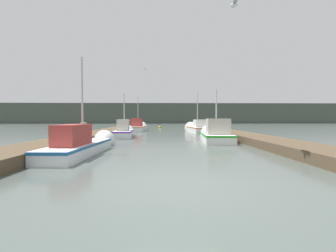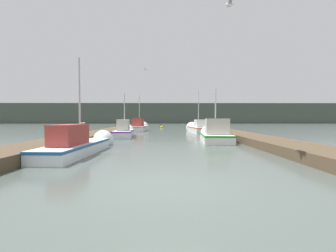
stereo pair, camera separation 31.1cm
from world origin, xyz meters
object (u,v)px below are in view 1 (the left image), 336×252
at_px(seagull_lead, 234,5).
at_px(seagull_1, 146,69).
at_px(fishing_boat_0, 85,144).
at_px(mooring_piling_2, 130,125).
at_px(fishing_boat_1, 215,135).
at_px(channel_buoy, 160,127).
at_px(fishing_boat_3, 196,128).
at_px(fishing_boat_2, 125,131).
at_px(mooring_piling_0, 84,135).
at_px(fishing_boat_4, 138,127).
at_px(mooring_piling_1, 82,136).

xyz_separation_m(seagull_lead, seagull_1, (-3.98, 11.46, 0.17)).
relative_size(fishing_boat_0, mooring_piling_2, 4.87).
bearing_deg(fishing_boat_1, mooring_piling_2, 120.49).
height_order(channel_buoy, seagull_1, seagull_1).
bearing_deg(seagull_lead, fishing_boat_1, -0.78).
height_order(fishing_boat_3, seagull_lead, seagull_lead).
bearing_deg(channel_buoy, fishing_boat_0, -96.97).
distance_m(fishing_boat_0, fishing_boat_2, 9.28).
relative_size(fishing_boat_1, mooring_piling_0, 3.54).
distance_m(fishing_boat_2, mooring_piling_0, 7.18).
relative_size(fishing_boat_1, seagull_1, 8.40).
xyz_separation_m(fishing_boat_1, seagull_1, (-5.03, 4.35, 5.31)).
xyz_separation_m(fishing_boat_1, fishing_boat_3, (0.22, 9.97, -0.02)).
xyz_separation_m(fishing_boat_0, fishing_boat_3, (7.33, 14.98, 0.02)).
bearing_deg(mooring_piling_0, fishing_boat_1, 19.72).
distance_m(fishing_boat_4, seagull_lead, 21.64).
xyz_separation_m(mooring_piling_0, seagull_lead, (6.86, -4.27, 4.92)).
xyz_separation_m(mooring_piling_0, mooring_piling_2, (-0.23, 19.57, -0.04)).
height_order(fishing_boat_3, seagull_1, seagull_1).
height_order(fishing_boat_4, mooring_piling_1, fishing_boat_4).
xyz_separation_m(mooring_piling_2, seagull_1, (3.10, -12.38, 5.13)).
bearing_deg(mooring_piling_2, mooring_piling_1, -89.89).
bearing_deg(mooring_piling_2, fishing_boat_4, -66.89).
xyz_separation_m(fishing_boat_3, channel_buoy, (-4.19, 10.66, -0.29)).
xyz_separation_m(fishing_boat_2, mooring_piling_2, (-1.27, 12.48, 0.19)).
bearing_deg(mooring_piling_2, fishing_boat_2, -84.19).
height_order(mooring_piling_1, seagull_1, seagull_1).
relative_size(fishing_boat_0, fishing_boat_3, 1.00).
relative_size(fishing_boat_0, fishing_boat_4, 0.99).
relative_size(fishing_boat_1, fishing_boat_3, 0.77).
height_order(mooring_piling_0, seagull_lead, seagull_lead).
bearing_deg(mooring_piling_1, fishing_boat_1, 17.21).
bearing_deg(fishing_boat_4, seagull_lead, -72.72).
height_order(fishing_boat_1, fishing_boat_4, fishing_boat_4).
bearing_deg(mooring_piling_0, mooring_piling_2, 90.66).
distance_m(fishing_boat_0, mooring_piling_1, 2.70).
distance_m(fishing_boat_0, channel_buoy, 25.84).
xyz_separation_m(fishing_boat_0, seagull_1, (2.07, 9.37, 5.36)).
height_order(mooring_piling_0, mooring_piling_2, mooring_piling_0).
bearing_deg(mooring_piling_1, fishing_boat_2, 79.69).
bearing_deg(fishing_boat_1, fishing_boat_3, 93.30).
xyz_separation_m(mooring_piling_0, seagull_1, (2.88, 7.19, 5.09)).
bearing_deg(mooring_piling_2, seagull_1, -75.94).
xyz_separation_m(fishing_boat_3, mooring_piling_0, (-8.13, -12.80, 0.24)).
distance_m(fishing_boat_4, seagull_1, 10.40).
relative_size(mooring_piling_1, seagull_lead, 1.99).
xyz_separation_m(fishing_boat_0, mooring_piling_2, (-1.03, 21.75, 0.23)).
distance_m(fishing_boat_3, channel_buoy, 11.46).
bearing_deg(seagull_lead, fishing_boat_3, 3.37).
bearing_deg(fishing_boat_2, seagull_lead, -67.32).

